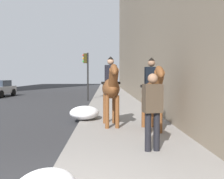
{
  "coord_description": "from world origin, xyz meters",
  "views": [
    {
      "loc": [
        -3.02,
        -0.94,
        1.75
      ],
      "look_at": [
        4.0,
        -1.13,
        1.4
      ],
      "focal_mm": 41.29,
      "sensor_mm": 36.0,
      "label": 1
    }
  ],
  "objects": [
    {
      "name": "mounted_horse_far",
      "position": [
        4.69,
        -2.36,
        1.33
      ],
      "size": [
        2.15,
        0.61,
        2.22
      ],
      "rotation": [
        0.0,
        0.0,
        3.17
      ],
      "color": "brown",
      "rests_on": "sidewalk_slab"
    },
    {
      "name": "mounted_horse_near",
      "position": [
        5.42,
        -1.14,
        1.4
      ],
      "size": [
        2.15,
        0.68,
        2.3
      ],
      "rotation": [
        0.0,
        0.0,
        3.22
      ],
      "color": "brown",
      "rests_on": "sidewalk_slab"
    },
    {
      "name": "traffic_light_near_curb",
      "position": [
        15.71,
        0.4,
        2.35
      ],
      "size": [
        0.2,
        0.44,
        3.48
      ],
      "color": "black",
      "rests_on": "ground"
    },
    {
      "name": "pedestrian_greeting",
      "position": [
        2.54,
        -1.98,
        1.1
      ],
      "size": [
        0.33,
        0.44,
        1.7
      ],
      "rotation": [
        0.0,
        0.0,
        0.18
      ],
      "color": "black",
      "rests_on": "sidewalk_slab"
    },
    {
      "name": "snow_pile_far",
      "position": [
        6.83,
        -0.15,
        0.37
      ],
      "size": [
        1.46,
        1.12,
        0.5
      ],
      "primitive_type": "ellipsoid",
      "color": "white",
      "rests_on": "sidewalk_slab"
    }
  ]
}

